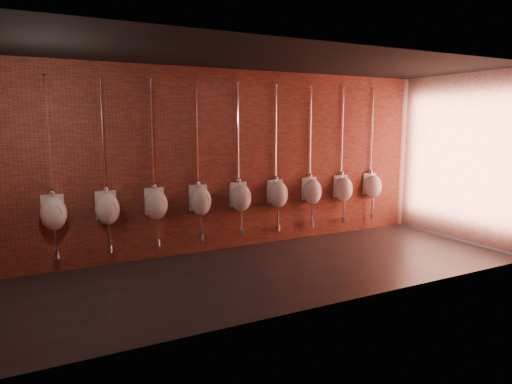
{
  "coord_description": "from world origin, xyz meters",
  "views": [
    {
      "loc": [
        -3.36,
        -5.92,
        2.28
      ],
      "look_at": [
        0.21,
        0.9,
        1.1
      ],
      "focal_mm": 32.0,
      "sensor_mm": 36.0,
      "label": 1
    }
  ],
  "objects_px": {
    "urinal_5": "(278,194)",
    "urinal_7": "(344,188)",
    "urinal_2": "(156,204)",
    "urinal_3": "(200,200)",
    "urinal_0": "(54,213)",
    "urinal_4": "(241,197)",
    "urinal_8": "(373,186)",
    "urinal_6": "(312,191)",
    "urinal_1": "(107,208)"
  },
  "relations": [
    {
      "from": "urinal_1",
      "to": "urinal_4",
      "type": "relative_size",
      "value": 1.0
    },
    {
      "from": "urinal_4",
      "to": "urinal_8",
      "type": "height_order",
      "value": "same"
    },
    {
      "from": "urinal_2",
      "to": "urinal_7",
      "type": "relative_size",
      "value": 1.0
    },
    {
      "from": "urinal_5",
      "to": "urinal_7",
      "type": "relative_size",
      "value": 1.0
    },
    {
      "from": "urinal_1",
      "to": "urinal_4",
      "type": "height_order",
      "value": "same"
    },
    {
      "from": "urinal_1",
      "to": "urinal_7",
      "type": "height_order",
      "value": "same"
    },
    {
      "from": "urinal_6",
      "to": "urinal_7",
      "type": "height_order",
      "value": "same"
    },
    {
      "from": "urinal_0",
      "to": "urinal_5",
      "type": "xyz_separation_m",
      "value": [
        3.87,
        0.0,
        0.0
      ]
    },
    {
      "from": "urinal_0",
      "to": "urinal_3",
      "type": "relative_size",
      "value": 1.0
    },
    {
      "from": "urinal_4",
      "to": "urinal_0",
      "type": "bearing_deg",
      "value": 180.0
    },
    {
      "from": "urinal_5",
      "to": "urinal_7",
      "type": "xyz_separation_m",
      "value": [
        1.55,
        0.0,
        0.0
      ]
    },
    {
      "from": "urinal_0",
      "to": "urinal_7",
      "type": "bearing_deg",
      "value": 0.0
    },
    {
      "from": "urinal_3",
      "to": "urinal_6",
      "type": "bearing_deg",
      "value": 0.0
    },
    {
      "from": "urinal_2",
      "to": "urinal_8",
      "type": "relative_size",
      "value": 1.0
    },
    {
      "from": "urinal_6",
      "to": "urinal_3",
      "type": "bearing_deg",
      "value": 180.0
    },
    {
      "from": "urinal_0",
      "to": "urinal_2",
      "type": "height_order",
      "value": "same"
    },
    {
      "from": "urinal_3",
      "to": "urinal_6",
      "type": "relative_size",
      "value": 1.0
    },
    {
      "from": "urinal_0",
      "to": "urinal_5",
      "type": "height_order",
      "value": "same"
    },
    {
      "from": "urinal_4",
      "to": "urinal_5",
      "type": "distance_m",
      "value": 0.77
    },
    {
      "from": "urinal_0",
      "to": "urinal_5",
      "type": "bearing_deg",
      "value": 0.0
    },
    {
      "from": "urinal_7",
      "to": "urinal_8",
      "type": "xyz_separation_m",
      "value": [
        0.77,
        0.0,
        0.0
      ]
    },
    {
      "from": "urinal_0",
      "to": "urinal_3",
      "type": "distance_m",
      "value": 2.32
    },
    {
      "from": "urinal_2",
      "to": "urinal_5",
      "type": "xyz_separation_m",
      "value": [
        2.32,
        0.0,
        0.0
      ]
    },
    {
      "from": "urinal_3",
      "to": "urinal_4",
      "type": "distance_m",
      "value": 0.77
    },
    {
      "from": "urinal_2",
      "to": "urinal_8",
      "type": "xyz_separation_m",
      "value": [
        4.64,
        0.0,
        0.0
      ]
    },
    {
      "from": "urinal_3",
      "to": "urinal_6",
      "type": "height_order",
      "value": "same"
    },
    {
      "from": "urinal_6",
      "to": "urinal_8",
      "type": "height_order",
      "value": "same"
    },
    {
      "from": "urinal_0",
      "to": "urinal_4",
      "type": "distance_m",
      "value": 3.09
    },
    {
      "from": "urinal_2",
      "to": "urinal_6",
      "type": "relative_size",
      "value": 1.0
    },
    {
      "from": "urinal_8",
      "to": "urinal_6",
      "type": "bearing_deg",
      "value": 180.0
    },
    {
      "from": "urinal_3",
      "to": "urinal_8",
      "type": "xyz_separation_m",
      "value": [
        3.87,
        0.0,
        0.0
      ]
    },
    {
      "from": "urinal_4",
      "to": "urinal_8",
      "type": "relative_size",
      "value": 1.0
    },
    {
      "from": "urinal_1",
      "to": "urinal_8",
      "type": "height_order",
      "value": "same"
    },
    {
      "from": "urinal_0",
      "to": "urinal_8",
      "type": "relative_size",
      "value": 1.0
    },
    {
      "from": "urinal_7",
      "to": "urinal_3",
      "type": "bearing_deg",
      "value": 180.0
    },
    {
      "from": "urinal_4",
      "to": "urinal_8",
      "type": "xyz_separation_m",
      "value": [
        3.09,
        0.0,
        0.0
      ]
    },
    {
      "from": "urinal_3",
      "to": "urinal_4",
      "type": "relative_size",
      "value": 1.0
    },
    {
      "from": "urinal_1",
      "to": "urinal_8",
      "type": "relative_size",
      "value": 1.0
    },
    {
      "from": "urinal_0",
      "to": "urinal_4",
      "type": "xyz_separation_m",
      "value": [
        3.09,
        0.0,
        0.0
      ]
    },
    {
      "from": "urinal_7",
      "to": "urinal_2",
      "type": "bearing_deg",
      "value": 180.0
    },
    {
      "from": "urinal_2",
      "to": "urinal_5",
      "type": "distance_m",
      "value": 2.32
    },
    {
      "from": "urinal_5",
      "to": "urinal_8",
      "type": "distance_m",
      "value": 2.32
    },
    {
      "from": "urinal_0",
      "to": "urinal_2",
      "type": "relative_size",
      "value": 1.0
    },
    {
      "from": "urinal_5",
      "to": "urinal_3",
      "type": "bearing_deg",
      "value": 180.0
    },
    {
      "from": "urinal_0",
      "to": "urinal_7",
      "type": "xyz_separation_m",
      "value": [
        5.41,
        0.0,
        0.0
      ]
    },
    {
      "from": "urinal_7",
      "to": "urinal_8",
      "type": "height_order",
      "value": "same"
    },
    {
      "from": "urinal_5",
      "to": "urinal_4",
      "type": "bearing_deg",
      "value": 180.0
    },
    {
      "from": "urinal_3",
      "to": "urinal_5",
      "type": "xyz_separation_m",
      "value": [
        1.55,
        0.0,
        0.0
      ]
    },
    {
      "from": "urinal_2",
      "to": "urinal_3",
      "type": "xyz_separation_m",
      "value": [
        0.77,
        0.0,
        0.0
      ]
    },
    {
      "from": "urinal_2",
      "to": "urinal_5",
      "type": "bearing_deg",
      "value": 0.0
    }
  ]
}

